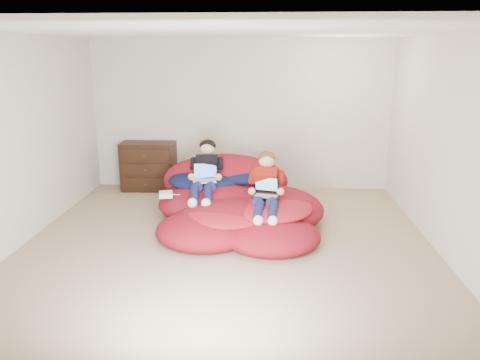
% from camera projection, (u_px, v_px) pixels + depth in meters
% --- Properties ---
extents(room_shell, '(5.10, 5.10, 2.77)m').
position_uv_depth(room_shell, '(228.00, 226.00, 5.73)').
color(room_shell, tan).
rests_on(room_shell, ground).
extents(dresser, '(0.92, 0.53, 0.82)m').
position_uv_depth(dresser, '(149.00, 166.00, 7.95)').
color(dresser, black).
rests_on(dresser, ground).
extents(beanbag_pile, '(2.36, 2.41, 0.90)m').
position_uv_depth(beanbag_pile, '(235.00, 205.00, 6.41)').
color(beanbag_pile, maroon).
rests_on(beanbag_pile, ground).
extents(cream_pillow, '(0.46, 0.29, 0.29)m').
position_uv_depth(cream_pillow, '(200.00, 164.00, 7.20)').
color(cream_pillow, silver).
rests_on(cream_pillow, beanbag_pile).
extents(older_boy, '(0.36, 1.09, 0.72)m').
position_uv_depth(older_boy, '(205.00, 170.00, 6.50)').
color(older_boy, black).
rests_on(older_boy, beanbag_pile).
extents(younger_boy, '(0.35, 1.05, 0.72)m').
position_uv_depth(younger_boy, '(266.00, 185.00, 6.02)').
color(younger_boy, '#9A180D').
rests_on(younger_boy, beanbag_pile).
extents(laptop_white, '(0.35, 0.33, 0.23)m').
position_uv_depth(laptop_white, '(205.00, 176.00, 6.44)').
color(laptop_white, white).
rests_on(laptop_white, older_boy).
extents(laptop_black, '(0.37, 0.37, 0.24)m').
position_uv_depth(laptop_black, '(266.00, 191.00, 5.98)').
color(laptop_black, black).
rests_on(laptop_black, younger_boy).
extents(power_adapter, '(0.21, 0.21, 0.07)m').
position_uv_depth(power_adapter, '(166.00, 194.00, 6.32)').
color(power_adapter, white).
rests_on(power_adapter, beanbag_pile).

